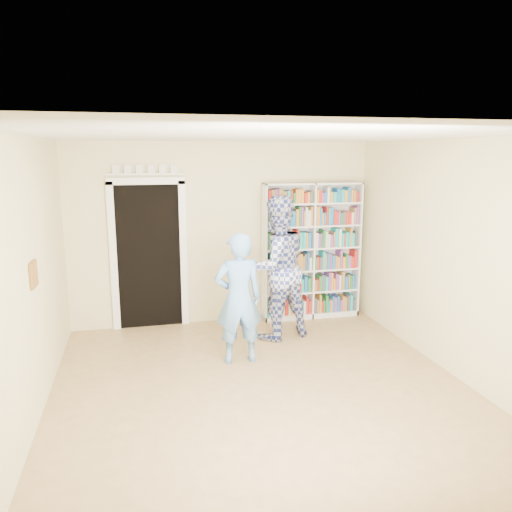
% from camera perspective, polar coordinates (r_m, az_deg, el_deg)
% --- Properties ---
extents(floor, '(5.00, 5.00, 0.00)m').
position_cam_1_polar(floor, '(5.56, 0.97, -15.44)').
color(floor, '#916B46').
rests_on(floor, ground).
extents(ceiling, '(5.00, 5.00, 0.00)m').
position_cam_1_polar(ceiling, '(4.95, 1.08, 13.61)').
color(ceiling, white).
rests_on(ceiling, wall_back).
extents(wall_back, '(4.50, 0.00, 4.50)m').
position_cam_1_polar(wall_back, '(7.49, -3.78, 2.55)').
color(wall_back, beige).
rests_on(wall_back, floor).
extents(wall_left, '(0.00, 5.00, 5.00)m').
position_cam_1_polar(wall_left, '(5.03, -24.65, -2.99)').
color(wall_left, beige).
rests_on(wall_left, floor).
extents(wall_right, '(0.00, 5.00, 5.00)m').
position_cam_1_polar(wall_right, '(6.05, 22.14, -0.48)').
color(wall_right, beige).
rests_on(wall_right, floor).
extents(bookshelf, '(1.53, 0.29, 2.10)m').
position_cam_1_polar(bookshelf, '(7.73, 6.35, 0.61)').
color(bookshelf, white).
rests_on(bookshelf, floor).
extents(doorway, '(1.10, 0.08, 2.43)m').
position_cam_1_polar(doorway, '(7.39, -12.17, 0.85)').
color(doorway, black).
rests_on(doorway, floor).
extents(wall_art, '(0.03, 0.25, 0.25)m').
position_cam_1_polar(wall_art, '(5.21, -24.08, -1.91)').
color(wall_art, brown).
rests_on(wall_art, wall_left).
extents(man_blue, '(0.60, 0.39, 1.62)m').
position_cam_1_polar(man_blue, '(6.06, -2.01, -4.86)').
color(man_blue, '#67A2E6').
rests_on(man_blue, floor).
extents(man_plaid, '(1.12, 0.97, 1.98)m').
position_cam_1_polar(man_plaid, '(6.84, 2.29, -1.37)').
color(man_plaid, navy).
rests_on(man_plaid, floor).
extents(paper_sheet, '(0.17, 0.09, 0.26)m').
position_cam_1_polar(paper_sheet, '(6.72, 4.00, -2.52)').
color(paper_sheet, white).
rests_on(paper_sheet, man_plaid).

